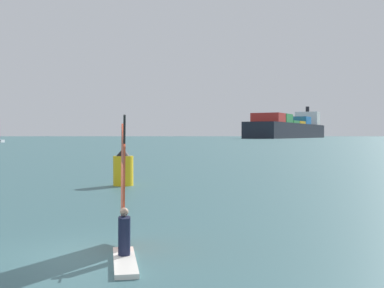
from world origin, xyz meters
name	(u,v)px	position (x,y,z in m)	size (l,w,h in m)	color
ground_plane	(83,253)	(0.00, 0.00, 0.00)	(4000.00, 4000.00, 0.00)	#386066
windsurfer	(124,218)	(1.22, -0.19, 1.04)	(1.49, 4.11, 3.99)	white
cargo_ship	(290,128)	(45.89, 470.99, 9.51)	(92.42, 188.36, 34.69)	black
channel_buoy	(123,169)	(-3.45, 17.58, 1.09)	(1.30, 1.30, 2.42)	yellow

